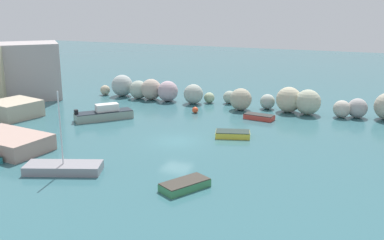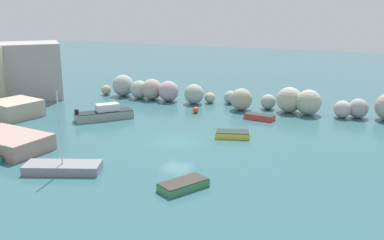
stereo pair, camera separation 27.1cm
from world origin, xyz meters
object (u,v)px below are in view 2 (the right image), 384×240
moored_boat_0 (63,167)px  channel_buoy (196,110)px  moored_boat_1 (233,134)px  moored_boat_3 (259,117)px  moored_boat_2 (105,114)px  moored_boat_4 (183,185)px  stone_dock (8,142)px

moored_boat_0 → channel_buoy: bearing=-117.5°
channel_buoy → moored_boat_1: 9.38m
moored_boat_3 → moored_boat_2: bearing=-149.6°
moored_boat_3 → moored_boat_4: bearing=-82.7°
moored_boat_2 → moored_boat_1: bearing=-50.6°
moored_boat_3 → channel_buoy: bearing=-171.8°
moored_boat_1 → moored_boat_3: (0.71, 6.91, -0.02)m
stone_dock → moored_boat_0: 7.69m
moored_boat_1 → moored_boat_4: (0.44, -11.94, -0.01)m
channel_buoy → moored_boat_2: size_ratio=0.12×
moored_boat_0 → moored_boat_1: 15.21m
moored_boat_1 → moored_boat_3: bearing=68.0°
stone_dock → moored_boat_3: stone_dock is taller
stone_dock → channel_buoy: (9.61, 17.10, -0.31)m
moored_boat_4 → moored_boat_3: bearing=28.6°
stone_dock → moored_boat_1: bearing=32.6°
stone_dock → moored_boat_4: bearing=-6.1°
moored_boat_1 → moored_boat_4: 11.95m
channel_buoy → moored_boat_3: size_ratio=0.21×
moored_boat_0 → moored_boat_1: (8.64, 12.51, -0.06)m
channel_buoy → moored_boat_1: channel_buoy is taller
moored_boat_4 → moored_boat_2: bearing=77.8°
stone_dock → moored_boat_1: size_ratio=2.02×
channel_buoy → moored_boat_1: (6.35, -6.91, -0.05)m
moored_boat_0 → moored_boat_4: 9.09m
moored_boat_4 → moored_boat_0: bearing=123.1°
channel_buoy → moored_boat_4: size_ratio=0.19×
stone_dock → moored_boat_3: bearing=45.7°
stone_dock → moored_boat_0: bearing=-17.6°
moored_boat_0 → moored_boat_4: bearing=162.8°
channel_buoy → moored_boat_4: 20.03m
moored_boat_2 → moored_boat_0: bearing=-115.3°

